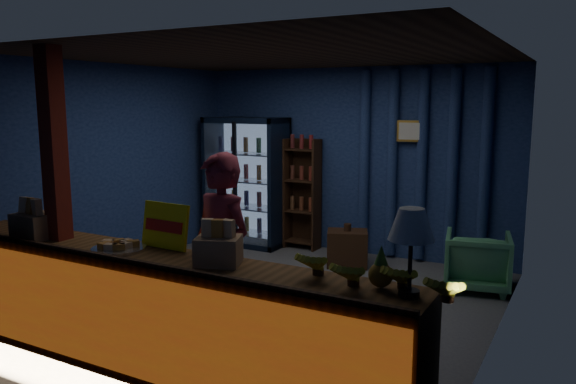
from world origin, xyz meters
name	(u,v)px	position (x,y,z in m)	size (l,w,h in m)	color
ground	(274,297)	(0.00, 0.00, 0.00)	(4.60, 4.60, 0.00)	#515154
room_walls	(273,155)	(0.00, 0.00, 1.57)	(4.60, 4.60, 4.60)	navy
counter	(153,313)	(0.00, -1.91, 0.48)	(4.40, 0.57, 0.99)	brown
support_post	(58,199)	(-1.05, -1.90, 1.30)	(0.16, 0.16, 2.60)	maroon
beverage_cooler	(249,182)	(-1.55, 1.92, 0.93)	(1.20, 0.62, 1.90)	black
bottle_shelf	(303,194)	(-0.70, 2.06, 0.79)	(0.50, 0.28, 1.60)	#3C2113
curtain_folds	(421,166)	(1.00, 2.14, 1.30)	(1.74, 0.14, 2.50)	navy
framed_picture	(410,131)	(0.85, 2.10, 1.75)	(0.36, 0.04, 0.28)	gold
shopkeeper	(221,257)	(0.34, -1.45, 0.87)	(0.63, 0.41, 1.73)	maroon
green_chair	(477,261)	(1.90, 1.37, 0.33)	(0.71, 0.73, 0.66)	#52A466
side_table	(347,248)	(0.24, 1.49, 0.24)	(0.62, 0.55, 0.57)	#3C2113
yellow_sign	(165,226)	(-0.04, -1.68, 1.14)	(0.47, 0.11, 0.37)	#FFF50D
snack_box_left	(35,224)	(-1.27, -1.98, 1.08)	(0.34, 0.28, 0.36)	#A4814F
snack_box_centre	(218,248)	(0.61, -1.86, 1.07)	(0.39, 0.36, 0.34)	#A4814F
pastry_tray	(119,247)	(-0.33, -1.92, 0.97)	(0.44, 0.44, 0.07)	silver
banana_bunches	(376,275)	(1.82, -1.83, 1.05)	(1.18, 0.32, 0.19)	yellow
table_lamp	(411,228)	(2.05, -1.86, 1.38)	(0.28, 0.28, 0.55)	black
pineapple	(381,271)	(1.84, -1.80, 1.06)	(0.16, 0.16, 0.27)	#8F611A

